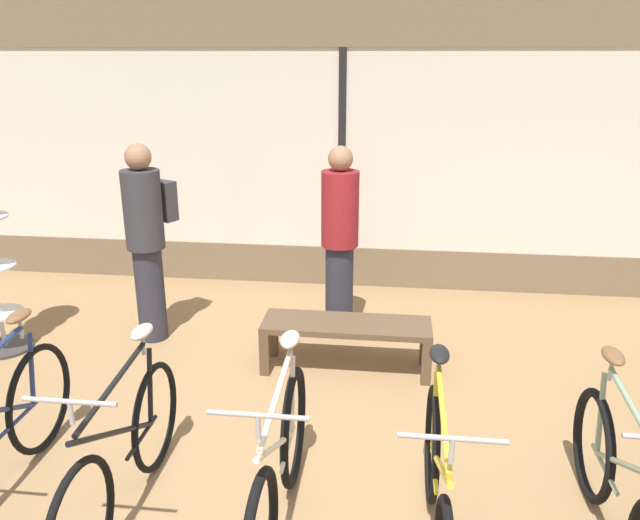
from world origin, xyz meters
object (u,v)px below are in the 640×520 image
Objects in this scene: display_bench at (346,331)px; customer_by_window at (340,238)px; bicycle_center at (279,472)px; bicycle_right at (437,491)px; bicycle_far_right at (621,493)px; bicycle_left at (124,456)px; customer_near_rack at (147,237)px.

customer_by_window is (-0.13, 0.72, 0.59)m from display_bench.
bicycle_center reaches higher than bicycle_right.
bicycle_left is at bearing -179.21° from bicycle_far_right.
bicycle_far_right is 4.14m from customer_near_rack.
bicycle_left is 2.69m from bicycle_far_right.
customer_near_rack is at bearing -169.19° from customer_by_window.
bicycle_far_right is at bearing -33.56° from customer_near_rack.
bicycle_center is at bearing -177.55° from bicycle_far_right.
customer_near_rack reaches higher than bicycle_center.
customer_near_rack is at bearing 146.44° from bicycle_far_right.
customer_near_rack reaches higher than display_bench.
bicycle_right is 2.08m from display_bench.
bicycle_center is at bearing -91.74° from customer_by_window.
bicycle_right reaches higher than bicycle_far_right.
bicycle_left is 0.98× the size of bicycle_center.
bicycle_center is 1.79m from bicycle_far_right.
customer_by_window is (1.70, 0.33, -0.04)m from customer_near_rack.
bicycle_far_right is 2.45m from display_bench.
bicycle_far_right is 1.18× the size of display_bench.
display_bench is at bearing 130.30° from bicycle_far_right.
bicycle_center reaches higher than bicycle_far_right.
bicycle_left is 2.86m from customer_by_window.
display_bench is 0.77× the size of customer_near_rack.
bicycle_left is at bearing 177.44° from bicycle_right.
display_bench is at bearing -12.28° from customer_near_rack.
bicycle_right reaches higher than display_bench.
bicycle_far_right is 0.93× the size of customer_by_window.
customer_near_rack is 1.73m from customer_by_window.
customer_near_rack is (-1.62, 2.34, 0.58)m from bicycle_center.
customer_near_rack is 1.02× the size of customer_by_window.
bicycle_right is (0.84, -0.04, -0.01)m from bicycle_center.
bicycle_left is 1.02× the size of bicycle_far_right.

